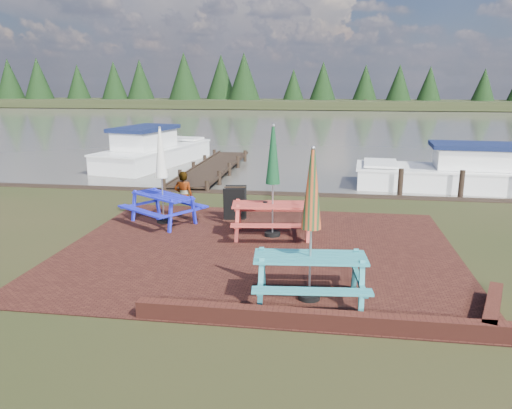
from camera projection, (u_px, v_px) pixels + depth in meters
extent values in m
plane|color=black|center=(252.00, 266.00, 10.59)|extent=(120.00, 120.00, 0.00)
cube|color=#351611|center=(258.00, 250.00, 11.55)|extent=(9.00, 7.50, 0.02)
cube|color=#4C1E16|center=(320.00, 320.00, 7.84)|extent=(6.00, 0.22, 0.30)
cube|color=#4C1E16|center=(492.00, 310.00, 8.21)|extent=(0.82, 1.77, 0.30)
cube|color=#4A4740|center=(314.00, 123.00, 46.11)|extent=(120.00, 60.00, 0.02)
cube|color=black|center=(321.00, 104.00, 73.83)|extent=(120.00, 10.00, 1.20)
cube|color=teal|center=(310.00, 257.00, 8.74)|extent=(2.03, 0.94, 0.04)
cube|color=teal|center=(312.00, 291.00, 8.10)|extent=(1.98, 0.44, 0.04)
cube|color=teal|center=(308.00, 260.00, 9.53)|extent=(1.98, 0.44, 0.04)
cube|color=teal|center=(262.00, 278.00, 8.88)|extent=(0.24, 1.70, 0.81)
cube|color=teal|center=(358.00, 280.00, 8.79)|extent=(0.24, 1.70, 0.81)
cylinder|color=black|center=(309.00, 297.00, 8.92)|extent=(0.39, 0.39, 0.11)
cylinder|color=#B2B2B7|center=(311.00, 227.00, 8.61)|extent=(0.04, 0.04, 2.73)
cone|color=#C6421C|center=(312.00, 190.00, 8.45)|extent=(0.35, 0.35, 1.36)
cube|color=#B9392F|center=(273.00, 205.00, 12.39)|extent=(2.08, 1.02, 0.04)
cube|color=#B9392F|center=(273.00, 226.00, 11.74)|extent=(2.02, 0.51, 0.04)
cube|color=#B9392F|center=(272.00, 210.00, 13.21)|extent=(2.02, 0.51, 0.04)
cube|color=#B9392F|center=(238.00, 220.00, 12.51)|extent=(0.30, 1.73, 0.82)
cube|color=#B9392F|center=(307.00, 221.00, 12.47)|extent=(0.30, 1.73, 0.82)
cylinder|color=black|center=(272.00, 234.00, 12.58)|extent=(0.40, 0.40, 0.11)
cylinder|color=#B2B2B7|center=(273.00, 182.00, 12.26)|extent=(0.04, 0.04, 2.78)
cone|color=#103E1E|center=(273.00, 155.00, 12.10)|extent=(0.36, 0.36, 1.39)
cube|color=#1B20CB|center=(163.00, 196.00, 13.59)|extent=(1.97, 1.66, 0.04)
cube|color=#1B20CB|center=(141.00, 211.00, 13.16)|extent=(1.70, 1.27, 0.04)
cube|color=#1B20CB|center=(183.00, 202.00, 14.17)|extent=(1.70, 1.27, 0.04)
cube|color=#1B20CB|center=(146.00, 204.00, 14.22)|extent=(0.99, 1.40, 0.77)
cube|color=#1B20CB|center=(182.00, 215.00, 13.15)|extent=(0.99, 1.40, 0.77)
cylinder|color=black|center=(164.00, 221.00, 13.77)|extent=(0.38, 0.38, 0.10)
cylinder|color=#B2B2B7|center=(162.00, 176.00, 13.46)|extent=(0.04, 0.04, 2.62)
cone|color=white|center=(161.00, 153.00, 13.31)|extent=(0.33, 0.33, 1.31)
cube|color=black|center=(234.00, 205.00, 13.81)|extent=(0.62, 0.32, 0.95)
cube|color=black|center=(236.00, 202.00, 14.11)|extent=(0.62, 0.32, 0.95)
cube|color=black|center=(235.00, 187.00, 13.85)|extent=(0.59, 0.13, 0.03)
cube|color=black|center=(214.00, 167.00, 22.10)|extent=(1.60, 9.00, 0.06)
cube|color=black|center=(198.00, 165.00, 22.19)|extent=(0.08, 9.00, 0.08)
cube|color=black|center=(231.00, 166.00, 21.98)|extent=(0.08, 9.00, 0.08)
cylinder|color=black|center=(164.00, 193.00, 17.95)|extent=(0.16, 0.16, 1.00)
cylinder|color=black|center=(207.00, 194.00, 17.72)|extent=(0.16, 0.16, 1.00)
cube|color=white|center=(155.00, 158.00, 24.51)|extent=(3.87, 7.53, 1.02)
cube|color=white|center=(155.00, 147.00, 24.38)|extent=(3.95, 7.68, 0.08)
cube|color=white|center=(145.00, 139.00, 23.48)|extent=(2.35, 3.31, 0.87)
cube|color=#101A3E|center=(144.00, 128.00, 23.36)|extent=(2.63, 3.77, 0.18)
cube|color=white|center=(182.00, 139.00, 26.83)|extent=(2.31, 1.69, 0.10)
cube|color=white|center=(451.00, 181.00, 18.99)|extent=(7.09, 2.86, 0.93)
cube|color=white|center=(452.00, 169.00, 18.87)|extent=(7.23, 2.92, 0.07)
cube|color=white|center=(477.00, 158.00, 18.59)|extent=(3.02, 1.92, 0.79)
cube|color=#101A3E|center=(478.00, 146.00, 18.49)|extent=(3.45, 2.14, 0.17)
cube|color=white|center=(381.00, 163.00, 19.39)|extent=(1.38, 2.12, 0.09)
imported|color=gray|center=(183.00, 172.00, 16.65)|extent=(0.65, 0.44, 1.73)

